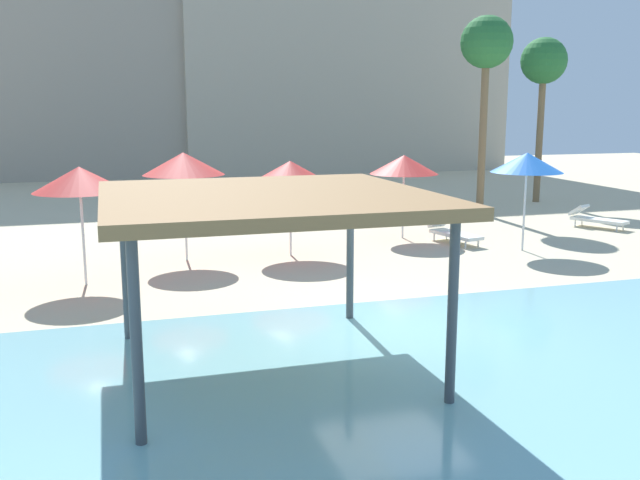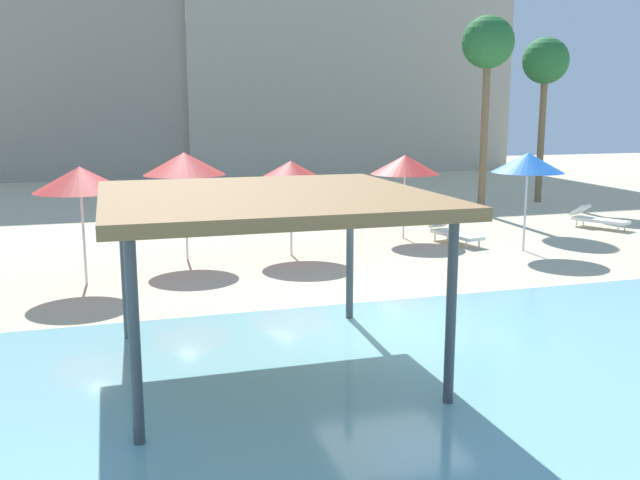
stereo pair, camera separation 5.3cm
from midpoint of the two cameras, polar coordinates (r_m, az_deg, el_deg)
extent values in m
plane|color=beige|center=(13.24, 6.03, -6.90)|extent=(80.00, 80.00, 0.00)
cube|color=#7AB7C1|center=(8.99, 19.64, -16.20)|extent=(44.00, 13.50, 0.04)
cylinder|color=#42474C|center=(12.48, -15.44, -2.21)|extent=(0.14, 0.14, 2.57)
cylinder|color=#42474C|center=(13.20, 2.56, -1.13)|extent=(0.14, 0.14, 2.57)
cylinder|color=#42474C|center=(8.54, -14.65, -8.15)|extent=(0.14, 0.14, 2.57)
cylinder|color=#42474C|center=(9.56, 10.74, -5.94)|extent=(0.14, 0.14, 2.57)
cube|color=olive|center=(10.47, -4.25, 3.39)|extent=(4.78, 4.78, 0.18)
cylinder|color=silver|center=(21.78, 6.91, 2.74)|extent=(0.06, 0.06, 1.99)
cone|color=red|center=(21.64, 6.98, 6.10)|extent=(2.10, 2.10, 0.58)
cylinder|color=silver|center=(18.76, -10.73, 1.77)|extent=(0.06, 0.06, 2.27)
cone|color=red|center=(18.60, -10.89, 6.11)|extent=(2.11, 2.11, 0.58)
cylinder|color=silver|center=(20.53, 16.39, 2.21)|extent=(0.06, 0.06, 2.21)
cone|color=blue|center=(20.38, 16.60, 6.05)|extent=(1.99, 1.99, 0.55)
cylinder|color=silver|center=(19.10, -2.27, 1.64)|extent=(0.06, 0.06, 1.96)
cone|color=red|center=(18.94, -2.30, 5.50)|extent=(2.28, 2.28, 0.63)
cylinder|color=silver|center=(16.75, -18.54, 0.10)|extent=(0.06, 0.06, 2.14)
cone|color=red|center=(16.56, -18.81, 4.70)|extent=(2.05, 2.05, 0.56)
cylinder|color=white|center=(20.90, 12.87, -0.25)|extent=(0.05, 0.05, 0.22)
cylinder|color=white|center=(20.58, 11.88, -0.38)|extent=(0.05, 0.05, 0.22)
cylinder|color=white|center=(21.97, 10.37, 0.37)|extent=(0.05, 0.05, 0.22)
cylinder|color=white|center=(21.67, 9.39, 0.26)|extent=(0.05, 0.05, 0.22)
cube|color=white|center=(21.24, 11.11, 0.43)|extent=(0.97, 1.89, 0.10)
cube|color=white|center=(21.76, 9.88, 1.45)|extent=(0.69, 0.62, 0.40)
cylinder|color=white|center=(25.24, 23.56, 0.98)|extent=(0.05, 0.05, 0.22)
cylinder|color=white|center=(24.81, 23.11, 0.86)|extent=(0.05, 0.05, 0.22)
cylinder|color=white|center=(25.85, 20.65, 1.40)|extent=(0.05, 0.05, 0.22)
cylinder|color=white|center=(25.42, 20.16, 1.28)|extent=(0.05, 0.05, 0.22)
cube|color=white|center=(25.30, 21.88, 1.49)|extent=(1.32, 1.88, 0.10)
cube|color=white|center=(25.58, 20.43, 2.31)|extent=(0.76, 0.72, 0.40)
cylinder|color=brown|center=(27.09, 13.23, 8.32)|extent=(0.28, 0.28, 5.97)
sphere|color=#286B33|center=(27.17, 13.55, 15.37)|extent=(1.90, 1.90, 1.90)
cylinder|color=brown|center=(31.32, 17.57, 8.00)|extent=(0.28, 0.28, 5.53)
sphere|color=#286B33|center=(31.35, 17.90, 13.69)|extent=(1.90, 1.90, 1.90)
cube|color=#9E9384|center=(45.08, -17.60, 14.89)|extent=(19.20, 8.34, 15.26)
cube|color=#B2A893|center=(47.11, 1.52, 16.77)|extent=(20.35, 8.43, 17.88)
camera|label=1|loc=(0.03, -89.89, 0.02)|focal=39.42mm
camera|label=2|loc=(0.03, 90.11, -0.02)|focal=39.42mm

